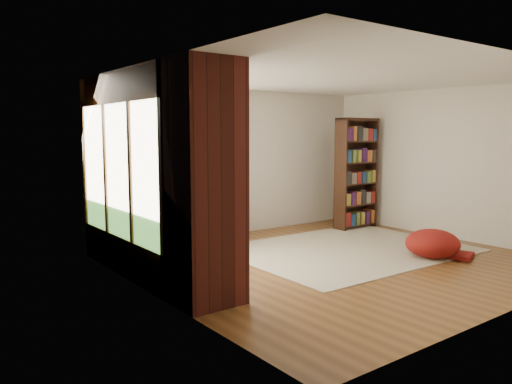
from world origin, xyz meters
TOP-DOWN VIEW (x-y plane):
  - floor at (0.00, 0.00)m, footprint 5.50×5.50m
  - ceiling at (0.00, 0.00)m, footprint 5.50×5.50m
  - wall_back at (0.00, 2.50)m, footprint 5.50×0.04m
  - wall_left at (-2.75, 0.00)m, footprint 0.04×5.00m
  - wall_right at (2.75, 0.00)m, footprint 0.04×5.00m
  - windows_back at (-1.20, 2.47)m, footprint 2.82×0.10m
  - windows_left at (-2.72, 1.20)m, footprint 0.10×2.62m
  - roller_blind at (-2.69, 2.03)m, footprint 0.03×0.72m
  - brick_chimney at (-2.40, -0.35)m, footprint 0.70×0.70m
  - sectional_sofa at (-1.95, 1.70)m, footprint 2.20×2.20m
  - area_rug at (0.65, 0.40)m, footprint 3.64×2.81m
  - bookshelf at (2.14, 1.56)m, footprint 0.90×0.30m
  - pouf at (1.29, -0.70)m, footprint 0.94×0.94m
  - dog_tan at (-1.68, 1.66)m, footprint 1.12×0.93m
  - dog_brindle at (-2.27, 1.08)m, footprint 0.70×0.80m
  - throw_pillows at (-1.92, 1.85)m, footprint 1.98×1.68m

SIDE VIEW (x-z plane):
  - floor at x=0.00m, z-range 0.00..0.00m
  - area_rug at x=0.65m, z-range 0.00..0.01m
  - pouf at x=1.29m, z-range 0.01..0.43m
  - sectional_sofa at x=-1.95m, z-range -0.10..0.70m
  - dog_brindle at x=-2.27m, z-range 0.54..0.93m
  - throw_pillows at x=-1.92m, z-range 0.53..0.98m
  - dog_tan at x=-1.68m, z-range 0.54..1.09m
  - bookshelf at x=2.14m, z-range 0.00..2.11m
  - wall_back at x=0.00m, z-range 0.00..2.60m
  - wall_left at x=-2.75m, z-range 0.00..2.60m
  - wall_right at x=2.75m, z-range 0.00..2.60m
  - brick_chimney at x=-2.40m, z-range 0.00..2.60m
  - windows_back at x=-1.20m, z-range 0.40..2.30m
  - windows_left at x=-2.72m, z-range 0.40..2.30m
  - roller_blind at x=-2.69m, z-range 1.30..2.20m
  - ceiling at x=0.00m, z-range 2.60..2.60m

